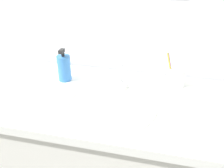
% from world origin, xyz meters
% --- Properties ---
extents(tiled_wall_back, '(2.27, 0.04, 2.40)m').
position_xyz_m(tiled_wall_back, '(0.00, 0.32, 1.20)').
color(tiled_wall_back, silver).
rests_on(tiled_wall_back, ground).
extents(sink_basin, '(0.39, 0.39, 0.12)m').
position_xyz_m(sink_basin, '(-0.03, -0.05, 0.84)').
color(sink_basin, white).
rests_on(sink_basin, vanity_counter).
extents(faucet, '(0.02, 0.15, 0.10)m').
position_xyz_m(faucet, '(-0.03, 0.13, 0.93)').
color(faucet, silver).
rests_on(faucet, sink_basin).
extents(toothbrush_cup, '(0.08, 0.08, 0.09)m').
position_xyz_m(toothbrush_cup, '(0.23, 0.20, 0.92)').
color(toothbrush_cup, white).
rests_on(toothbrush_cup, vanity_counter).
extents(toothbrush_yellow, '(0.06, 0.02, 0.19)m').
position_xyz_m(toothbrush_yellow, '(0.19, 0.18, 0.99)').
color(toothbrush_yellow, yellow).
rests_on(toothbrush_yellow, toothbrush_cup).
extents(toothbrush_purple, '(0.05, 0.01, 0.18)m').
position_xyz_m(toothbrush_purple, '(0.19, 0.19, 0.99)').
color(toothbrush_purple, purple).
rests_on(toothbrush_purple, toothbrush_cup).
extents(soap_dispenser, '(0.06, 0.06, 0.16)m').
position_xyz_m(soap_dispenser, '(-0.30, 0.12, 0.94)').
color(soap_dispenser, '#3372BF').
rests_on(soap_dispenser, vanity_counter).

